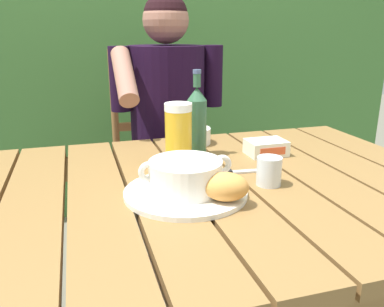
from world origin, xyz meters
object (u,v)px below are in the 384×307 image
(beer_bottle, at_px, (197,120))
(table_knife, at_px, (231,172))
(bread_roll, at_px, (226,187))
(diner_bowl, at_px, (192,136))
(soup_bowl, at_px, (185,175))
(beer_glass, at_px, (178,134))
(chair_near_diner, at_px, (161,162))
(water_glass_small, at_px, (269,171))
(person_eating, at_px, (169,120))
(butter_tub, at_px, (266,147))
(serving_plate, at_px, (186,192))

(beer_bottle, distance_m, table_knife, 0.22)
(bread_roll, bearing_deg, diner_bowl, 81.99)
(soup_bowl, bearing_deg, beer_bottle, 68.09)
(soup_bowl, relative_size, beer_glass, 1.23)
(chair_near_diner, relative_size, beer_bottle, 3.81)
(soup_bowl, height_order, diner_bowl, soup_bowl)
(water_glass_small, height_order, table_knife, water_glass_small)
(person_eating, bearing_deg, beer_bottle, -92.42)
(soup_bowl, bearing_deg, butter_tub, 35.53)
(bread_roll, bearing_deg, person_eating, 85.32)
(butter_tub, distance_m, diner_bowl, 0.27)
(bread_roll, height_order, beer_glass, beer_glass)
(water_glass_small, relative_size, butter_tub, 0.61)
(person_eating, relative_size, serving_plate, 4.21)
(chair_near_diner, height_order, bread_roll, chair_near_diner)
(serving_plate, relative_size, diner_bowl, 2.27)
(bread_roll, relative_size, table_knife, 0.77)
(person_eating, height_order, diner_bowl, person_eating)
(soup_bowl, height_order, bread_roll, soup_bowl)
(beer_glass, distance_m, water_glass_small, 0.29)
(person_eating, distance_m, butter_tub, 0.56)
(diner_bowl, bearing_deg, serving_plate, -108.32)
(person_eating, relative_size, diner_bowl, 9.55)
(serving_plate, height_order, soup_bowl, soup_bowl)
(person_eating, relative_size, bread_roll, 9.75)
(beer_bottle, bearing_deg, beer_glass, -135.59)
(person_eating, relative_size, soup_bowl, 5.56)
(beer_bottle, height_order, table_knife, beer_bottle)
(bread_roll, bearing_deg, table_knife, 64.63)
(chair_near_diner, xyz_separation_m, beer_bottle, (-0.02, -0.67, 0.36))
(butter_tub, relative_size, table_knife, 0.73)
(person_eating, xyz_separation_m, beer_glass, (-0.10, -0.55, 0.08))
(person_eating, bearing_deg, beer_glass, -100.30)
(serving_plate, xyz_separation_m, beer_bottle, (0.12, 0.30, 0.11))
(diner_bowl, bearing_deg, beer_glass, -115.90)
(chair_near_diner, distance_m, table_knife, 0.90)
(beer_glass, relative_size, water_glass_small, 2.47)
(beer_glass, height_order, diner_bowl, beer_glass)
(water_glass_small, distance_m, diner_bowl, 0.44)
(butter_tub, bearing_deg, person_eating, 109.95)
(chair_near_diner, bearing_deg, butter_tub, -75.47)
(serving_plate, distance_m, butter_tub, 0.41)
(water_glass_small, bearing_deg, table_knife, 120.49)
(soup_bowl, distance_m, butter_tub, 0.41)
(diner_bowl, bearing_deg, chair_near_diner, 90.00)
(table_knife, bearing_deg, chair_near_diner, 91.16)
(bread_roll, relative_size, water_glass_small, 1.74)
(table_knife, xyz_separation_m, diner_bowl, (-0.02, 0.32, 0.02))
(water_glass_small, height_order, butter_tub, water_glass_small)
(beer_bottle, relative_size, butter_tub, 2.20)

